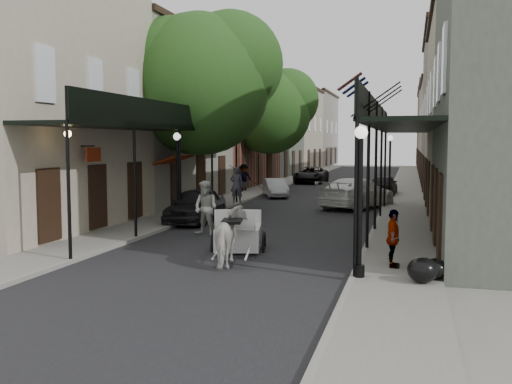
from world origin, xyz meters
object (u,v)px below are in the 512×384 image
Objects in this scene: horse at (232,236)px; pedestrian_sidewalk_right at (393,239)px; tree_near at (209,79)px; lamppost_right_near at (360,199)px; pedestrian_sidewalk_left at (244,177)px; carriage at (239,216)px; pedestrian_walking at (206,208)px; car_left_far at (311,175)px; car_left_near at (196,205)px; car_right_near at (357,193)px; lamppost_right_far at (390,166)px; lamppost_left at (178,176)px; tree_far at (275,109)px; car_right_far at (383,185)px; car_left_mid at (275,188)px.

horse is 1.24× the size of pedestrian_sidewalk_right.
lamppost_right_near is (8.30, -12.18, -4.44)m from tree_near.
carriage is at bearing 64.67° from pedestrian_sidewalk_left.
horse is at bearing -44.18° from pedestrian_walking.
carriage is at bearing -83.02° from car_left_far.
carriage is 6.37m from car_left_near.
car_left_far is at bearing -50.16° from car_right_near.
car_left_near is (0.60, -3.43, -5.75)m from tree_near.
lamppost_right_far is at bearing 84.75° from pedestrian_walking.
lamppost_right_far is (8.20, 12.00, 0.00)m from lamppost_left.
lamppost_right_near reaches higher than pedestrian_sidewalk_left.
lamppost_left is 0.74× the size of car_left_far.
pedestrian_sidewalk_right is at bearing -69.87° from tree_far.
car_right_near is at bearing 47.40° from car_left_near.
lamppost_left and lamppost_right_far have the same top height.
lamppost_left is at bearing 119.89° from carriage.
tree_far is 4.27× the size of pedestrian_walking.
lamppost_right_near and lamppost_left have the same top height.
lamppost_left is 8.46m from horse.
car_left_near is at bearing 57.10° from pedestrian_sidewalk_left.
lamppost_left is 0.91× the size of car_right_far.
lamppost_right_near is at bearing -44.29° from lamppost_left.
car_right_near is (6.20, 7.26, 0.05)m from car_left_near.
lamppost_right_far is at bearing -26.26° from car_left_mid.
lamppost_right_far reaches higher than car_left_far.
lamppost_left reaches higher than car_right_far.
car_left_near is 0.87× the size of car_left_far.
tree_near reaches higher than pedestrian_sidewalk_left.
pedestrian_sidewalk_right reaches higher than car_right_far.
horse is at bearing -79.35° from tree_far.
tree_near is at bearing 124.27° from lamppost_right_near.
lamppost_left is 12.73m from car_left_mid.
pedestrian_walking is at bearing -108.07° from car_left_mid.
lamppost_right_near is 5.49m from carriage.
car_right_far is (3.11, 22.39, -0.12)m from horse.
pedestrian_walking reaches higher than pedestrian_sidewalk_right.
lamppost_right_near is (8.35, -26.18, -3.79)m from tree_far.
pedestrian_sidewalk_right is 0.44× the size of car_left_mid.
pedestrian_sidewalk_left is at bearing 96.26° from lamppost_left.
pedestrian_walking is 3.47m from car_left_near.
car_left_far is at bearing 12.14° from pedestrian_sidewalk_right.
tree_far is 2.32× the size of lamppost_right_far.
tree_near is 1.12× the size of tree_far.
car_right_far is at bearing 55.19° from tree_near.
tree_far is 2.42× the size of car_left_mid.
car_right_far is (7.85, -2.78, -5.14)m from tree_far.
pedestrian_sidewalk_left is at bearing -105.13° from car_left_far.
tree_near reaches higher than lamppost_left.
pedestrian_sidewalk_right is at bearing -36.71° from lamppost_left.
tree_near is 9.66m from car_right_near.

